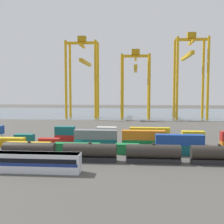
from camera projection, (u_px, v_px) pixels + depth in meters
ground_plane at (97, 129)px, 118.05m from camera, size 420.00×420.00×0.00m
harbour_water at (114, 113)px, 208.92m from camera, size 400.00×110.00×0.01m
freight_tank_row at (90, 152)px, 63.17m from camera, size 70.12×3.05×4.51m
shipping_container_4 at (28, 147)px, 73.13m from camera, size 12.10×2.44×2.60m
shipping_container_5 at (77, 148)px, 72.00m from camera, size 12.10×2.44×2.60m
shipping_container_6 at (127, 149)px, 70.87m from camera, size 6.04×2.44×2.60m
shipping_container_7 at (179, 150)px, 69.74m from camera, size 12.10×2.44×2.60m
shipping_container_8 at (180, 140)px, 69.54m from camera, size 12.10×2.44×2.60m
shipping_container_10 at (4, 142)px, 80.56m from camera, size 12.10×2.44×2.60m
shipping_container_11 at (49, 143)px, 79.40m from camera, size 6.04×2.44×2.60m
shipping_container_12 at (96, 143)px, 78.24m from camera, size 12.10×2.44×2.60m
shipping_container_13 at (96, 134)px, 78.05m from camera, size 12.10×2.44×2.60m
shipping_container_14 at (144, 144)px, 77.08m from camera, size 12.10×2.44×2.60m
shipping_container_15 at (144, 135)px, 76.89m from camera, size 12.10×2.44×2.60m
shipping_container_16 at (193, 145)px, 75.92m from camera, size 6.04×2.44×2.60m
shipping_container_17 at (193, 136)px, 75.73m from camera, size 6.04×2.44×2.60m
shipping_container_22 at (24, 138)px, 86.86m from camera, size 6.04×2.44×2.60m
shipping_container_23 at (65, 139)px, 85.74m from camera, size 6.04×2.44×2.60m
shipping_container_24 at (65, 131)px, 85.55m from camera, size 6.04×2.44×2.60m
shipping_container_25 at (107, 139)px, 84.62m from camera, size 6.04×2.44×2.60m
shipping_container_26 at (107, 131)px, 84.42m from camera, size 6.04×2.44×2.60m
shipping_container_27 at (149, 140)px, 83.50m from camera, size 12.10×2.44×2.60m
shipping_container_28 at (150, 132)px, 83.30m from camera, size 12.10×2.44×2.60m
shipping_container_29 at (193, 141)px, 82.38m from camera, size 6.04×2.44×2.60m
gantry_crane_west at (83, 69)px, 170.23m from camera, size 19.48×34.97×49.65m
gantry_crane_central at (136, 76)px, 168.92m from camera, size 17.75×39.70×41.42m
gantry_crane_east at (190, 67)px, 164.86m from camera, size 18.98×37.61×50.69m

